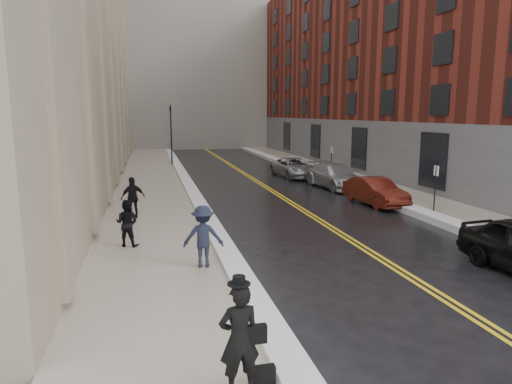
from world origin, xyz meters
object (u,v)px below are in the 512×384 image
pedestrian_main (239,339)px  pedestrian_c (133,198)px  car_silver_far (295,168)px  car_maroon (375,191)px  car_silver_near (334,176)px  pedestrian_a (127,223)px  pedestrian_b (203,236)px

pedestrian_main → pedestrian_c: pedestrian_main is taller
car_silver_far → pedestrian_c: (-10.83, -11.47, 0.35)m
car_maroon → car_silver_far: size_ratio=0.84×
car_silver_near → pedestrian_main: (-9.75, -19.37, 0.32)m
pedestrian_main → pedestrian_a: bearing=-81.7°
car_maroon → car_silver_far: bearing=88.5°
car_silver_near → pedestrian_b: bearing=-132.1°
car_silver_far → pedestrian_main: size_ratio=2.71×
car_silver_near → pedestrian_a: bearing=-144.3°
car_maroon → car_silver_near: bearing=82.9°
car_silver_near → pedestrian_a: pedestrian_a is taller
car_silver_near → car_silver_far: size_ratio=1.03×
car_silver_near → pedestrian_c: pedestrian_c is taller
pedestrian_b → car_silver_far: bearing=-106.3°
car_maroon → pedestrian_a: size_ratio=2.61×
pedestrian_main → car_maroon: bearing=-129.6°
pedestrian_b → pedestrian_c: bearing=-63.5°
car_silver_far → pedestrian_b: pedestrian_b is taller
pedestrian_main → pedestrian_c: 13.13m
car_maroon → car_silver_far: same height
car_maroon → pedestrian_a: pedestrian_a is taller
pedestrian_a → pedestrian_c: 4.21m
car_maroon → pedestrian_main: (-9.62, -13.93, 0.37)m
car_silver_far → pedestrian_a: (-10.90, -15.67, 0.26)m
pedestrian_a → car_silver_near: bearing=-117.0°
pedestrian_c → car_silver_far: bearing=-153.8°
car_maroon → pedestrian_b: 12.26m
car_maroon → pedestrian_a: (-11.69, -5.15, 0.26)m
pedestrian_main → pedestrian_c: bearing=-86.2°
pedestrian_c → car_silver_near: bearing=-172.0°
pedestrian_main → pedestrian_c: (-2.00, 12.98, -0.03)m
pedestrian_c → pedestrian_b: bearing=87.0°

